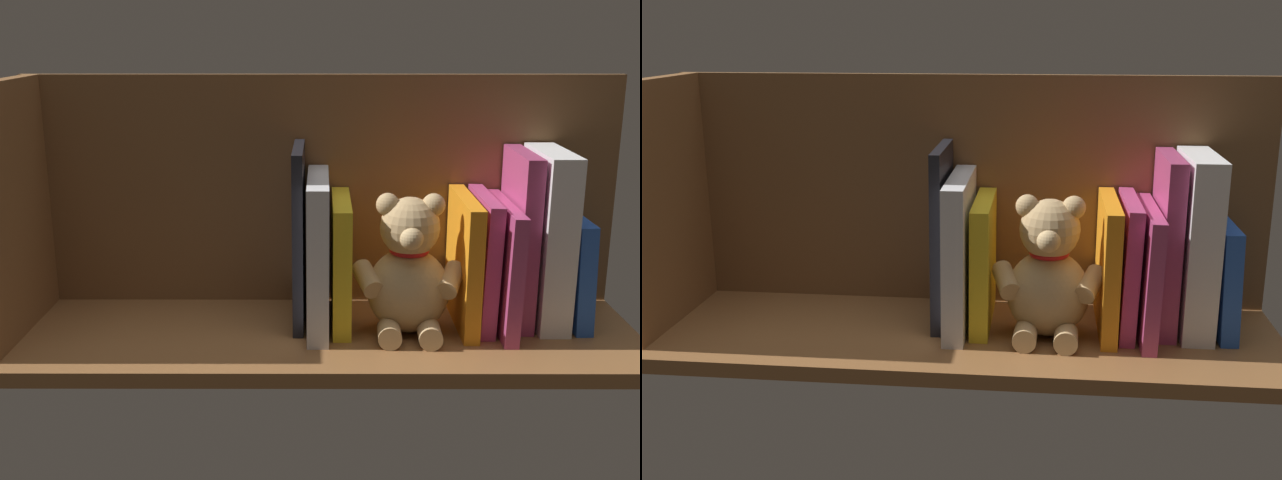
# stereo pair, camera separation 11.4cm
# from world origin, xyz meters

# --- Properties ---
(ground_plane) EXTENTS (0.94, 0.32, 0.02)m
(ground_plane) POSITION_xyz_m (0.00, 0.00, -0.01)
(ground_plane) COLOR brown
(shelf_back_panel) EXTENTS (0.94, 0.02, 0.37)m
(shelf_back_panel) POSITION_xyz_m (0.00, -0.14, 0.18)
(shelf_back_panel) COLOR brown
(shelf_back_panel) RESTS_ON ground_plane
(shelf_side_divider) EXTENTS (0.02, 0.26, 0.37)m
(shelf_side_divider) POSITION_xyz_m (0.45, 0.00, 0.18)
(shelf_side_divider) COLOR brown
(shelf_side_divider) RESTS_ON ground_plane
(book_0) EXTENTS (0.03, 0.16, 0.17)m
(book_0) POSITION_xyz_m (-0.38, -0.04, 0.08)
(book_0) COLOR blue
(book_0) RESTS_ON ground_plane
(dictionary_thick_white) EXTENTS (0.05, 0.16, 0.26)m
(dictionary_thick_white) POSITION_xyz_m (-0.34, -0.04, 0.13)
(dictionary_thick_white) COLOR white
(dictionary_thick_white) RESTS_ON ground_plane
(book_1) EXTENTS (0.03, 0.16, 0.26)m
(book_1) POSITION_xyz_m (-0.30, -0.05, 0.13)
(book_1) COLOR #B23F72
(book_1) RESTS_ON ground_plane
(book_2) EXTENTS (0.02, 0.20, 0.19)m
(book_2) POSITION_xyz_m (-0.27, -0.02, 0.09)
(book_2) COLOR #B23F72
(book_2) RESTS_ON ground_plane
(book_3) EXTENTS (0.03, 0.17, 0.20)m
(book_3) POSITION_xyz_m (-0.24, -0.04, 0.10)
(book_3) COLOR #B23F72
(book_3) RESTS_ON ground_plane
(book_4) EXTENTS (0.02, 0.19, 0.20)m
(book_4) POSITION_xyz_m (-0.21, -0.03, 0.10)
(book_4) COLOR orange
(book_4) RESTS_ON ground_plane
(teddy_bear) EXTENTS (0.17, 0.14, 0.21)m
(teddy_bear) POSITION_xyz_m (-0.13, 0.01, 0.09)
(teddy_bear) COLOR tan
(teddy_bear) RESTS_ON ground_plane
(book_5) EXTENTS (0.03, 0.18, 0.19)m
(book_5) POSITION_xyz_m (-0.03, -0.03, 0.10)
(book_5) COLOR yellow
(book_5) RESTS_ON ground_plane
(book_6) EXTENTS (0.03, 0.20, 0.23)m
(book_6) POSITION_xyz_m (0.01, -0.02, 0.11)
(book_6) COLOR silver
(book_6) RESTS_ON ground_plane
(book_7) EXTENTS (0.02, 0.16, 0.27)m
(book_7) POSITION_xyz_m (0.04, -0.04, 0.13)
(book_7) COLOR black
(book_7) RESTS_ON ground_plane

